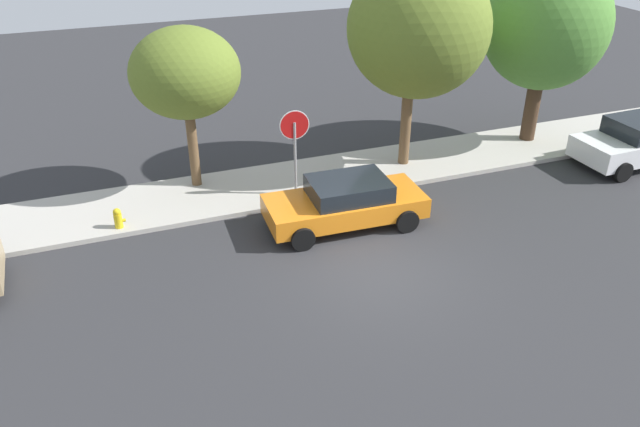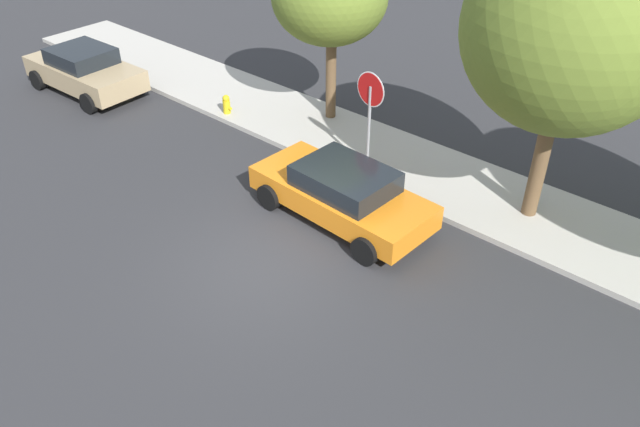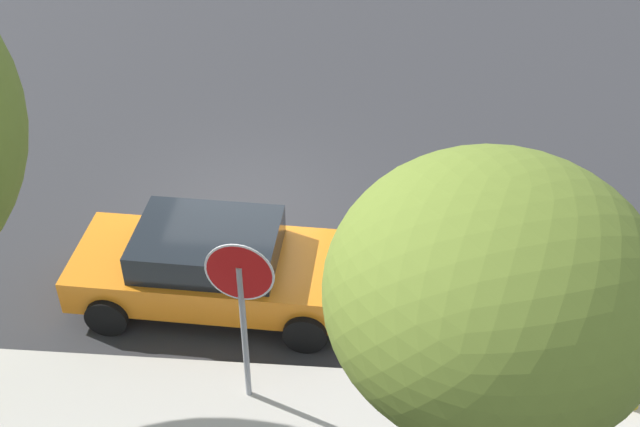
{
  "view_description": "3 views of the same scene",
  "coord_description": "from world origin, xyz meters",
  "px_view_note": "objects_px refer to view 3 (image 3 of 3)",
  "views": [
    {
      "loc": [
        -5.78,
        -11.42,
        8.72
      ],
      "look_at": [
        -0.9,
        1.66,
        0.9
      ],
      "focal_mm": 35.0,
      "sensor_mm": 36.0,
      "label": 1
    },
    {
      "loc": [
        7.47,
        -6.86,
        8.43
      ],
      "look_at": [
        0.39,
        1.26,
        0.83
      ],
      "focal_mm": 35.0,
      "sensor_mm": 36.0,
      "label": 2
    },
    {
      "loc": [
        -2.18,
        11.42,
        8.64
      ],
      "look_at": [
        -1.42,
        1.36,
        1.02
      ],
      "focal_mm": 45.0,
      "sensor_mm": 36.0,
      "label": 3
    }
  ],
  "objects_px": {
    "stop_sign": "(241,297)",
    "fire_hydrant": "(633,393)",
    "street_tree_mid_block": "(491,294)",
    "parked_car_orange": "(215,265)"
  },
  "relations": [
    {
      "from": "stop_sign",
      "to": "fire_hydrant",
      "type": "distance_m",
      "value": 5.35
    },
    {
      "from": "parked_car_orange",
      "to": "fire_hydrant",
      "type": "relative_size",
      "value": 6.14
    },
    {
      "from": "stop_sign",
      "to": "fire_hydrant",
      "type": "relative_size",
      "value": 3.84
    },
    {
      "from": "fire_hydrant",
      "to": "stop_sign",
      "type": "bearing_deg",
      "value": 2.27
    },
    {
      "from": "stop_sign",
      "to": "fire_hydrant",
      "type": "height_order",
      "value": "stop_sign"
    },
    {
      "from": "street_tree_mid_block",
      "to": "fire_hydrant",
      "type": "xyz_separation_m",
      "value": [
        -2.45,
        -1.81,
        -3.27
      ]
    },
    {
      "from": "street_tree_mid_block",
      "to": "fire_hydrant",
      "type": "distance_m",
      "value": 4.47
    },
    {
      "from": "stop_sign",
      "to": "street_tree_mid_block",
      "type": "bearing_deg",
      "value": 148.91
    },
    {
      "from": "parked_car_orange",
      "to": "street_tree_mid_block",
      "type": "bearing_deg",
      "value": 133.99
    },
    {
      "from": "stop_sign",
      "to": "fire_hydrant",
      "type": "bearing_deg",
      "value": -177.73
    }
  ]
}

